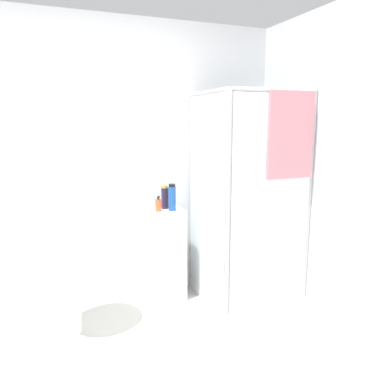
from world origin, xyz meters
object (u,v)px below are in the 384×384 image
sink (67,247)px  soap_dispenser (158,205)px  shampoo_bottle_tall_black (165,197)px  shampoo_bottle_blue (172,198)px

sink → soap_dispenser: bearing=17.6°
sink → shampoo_bottle_tall_black: bearing=20.7°
sink → shampoo_bottle_blue: size_ratio=4.31×
sink → shampoo_bottle_tall_black: size_ratio=4.82×
sink → shampoo_bottle_blue: shampoo_bottle_blue is taller
shampoo_bottle_blue → soap_dispenser: bearing=171.7°
soap_dispenser → shampoo_bottle_tall_black: size_ratio=0.65×
sink → shampoo_bottle_blue: 0.97m
sink → shampoo_bottle_blue: bearing=14.3°
sink → soap_dispenser: sink is taller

